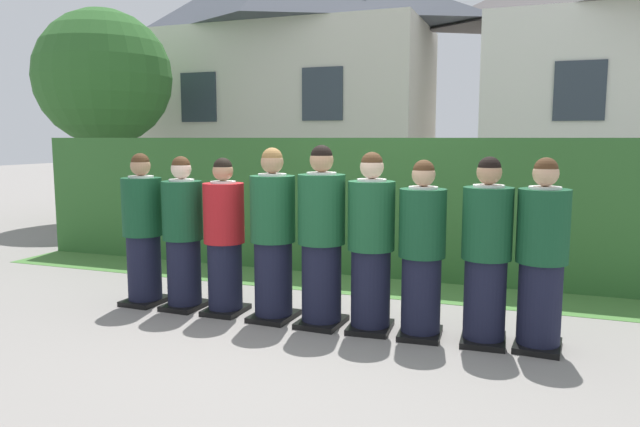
{
  "coord_description": "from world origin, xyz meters",
  "views": [
    {
      "loc": [
        1.87,
        -5.07,
        1.75
      ],
      "look_at": [
        0.0,
        0.0,
        1.05
      ],
      "focal_mm": 33.1,
      "sensor_mm": 36.0,
      "label": 1
    }
  ],
  "objects_px": {
    "student_front_row_3": "(273,239)",
    "student_front_row_5": "(371,247)",
    "student_front_row_1": "(183,237)",
    "student_front_row_8": "(542,259)",
    "student_front_row_4": "(322,241)",
    "student_in_red_blazer": "(224,240)",
    "student_front_row_7": "(486,256)",
    "student_front_row_6": "(422,254)",
    "student_front_row_0": "(143,233)"
  },
  "relations": [
    {
      "from": "student_front_row_3",
      "to": "student_front_row_6",
      "type": "relative_size",
      "value": 1.06
    },
    {
      "from": "student_front_row_0",
      "to": "student_front_row_5",
      "type": "xyz_separation_m",
      "value": [
        2.48,
        -0.02,
        0.02
      ]
    },
    {
      "from": "student_front_row_5",
      "to": "student_front_row_8",
      "type": "xyz_separation_m",
      "value": [
        1.44,
        0.02,
        -0.02
      ]
    },
    {
      "from": "student_front_row_0",
      "to": "student_front_row_7",
      "type": "distance_m",
      "value": 3.48
    },
    {
      "from": "student_front_row_6",
      "to": "student_front_row_1",
      "type": "bearing_deg",
      "value": 179.23
    },
    {
      "from": "student_front_row_0",
      "to": "student_in_red_blazer",
      "type": "relative_size",
      "value": 1.02
    },
    {
      "from": "student_front_row_4",
      "to": "student_front_row_8",
      "type": "distance_m",
      "value": 1.91
    },
    {
      "from": "student_front_row_7",
      "to": "student_front_row_1",
      "type": "bearing_deg",
      "value": 179.74
    },
    {
      "from": "student_in_red_blazer",
      "to": "student_front_row_7",
      "type": "relative_size",
      "value": 0.98
    },
    {
      "from": "student_front_row_5",
      "to": "student_front_row_8",
      "type": "height_order",
      "value": "student_front_row_5"
    },
    {
      "from": "student_front_row_3",
      "to": "student_front_row_6",
      "type": "height_order",
      "value": "student_front_row_3"
    },
    {
      "from": "student_in_red_blazer",
      "to": "student_front_row_4",
      "type": "relative_size",
      "value": 0.92
    },
    {
      "from": "student_front_row_4",
      "to": "student_front_row_6",
      "type": "relative_size",
      "value": 1.08
    },
    {
      "from": "student_front_row_1",
      "to": "student_front_row_7",
      "type": "bearing_deg",
      "value": -0.26
    },
    {
      "from": "student_front_row_1",
      "to": "student_front_row_5",
      "type": "height_order",
      "value": "student_front_row_5"
    },
    {
      "from": "student_front_row_5",
      "to": "student_front_row_8",
      "type": "relative_size",
      "value": 1.02
    },
    {
      "from": "student_front_row_3",
      "to": "student_front_row_4",
      "type": "xyz_separation_m",
      "value": [
        0.5,
        -0.01,
        0.01
      ]
    },
    {
      "from": "student_front_row_3",
      "to": "student_front_row_5",
      "type": "bearing_deg",
      "value": 0.06
    },
    {
      "from": "student_front_row_3",
      "to": "student_front_row_6",
      "type": "xyz_separation_m",
      "value": [
        1.43,
        -0.02,
        -0.05
      ]
    },
    {
      "from": "student_front_row_5",
      "to": "student_front_row_7",
      "type": "bearing_deg",
      "value": 0.19
    },
    {
      "from": "student_front_row_6",
      "to": "student_front_row_4",
      "type": "bearing_deg",
      "value": 179.77
    },
    {
      "from": "student_front_row_0",
      "to": "student_front_row_3",
      "type": "relative_size",
      "value": 0.96
    },
    {
      "from": "student_front_row_1",
      "to": "student_front_row_3",
      "type": "relative_size",
      "value": 0.94
    },
    {
      "from": "student_front_row_8",
      "to": "student_front_row_6",
      "type": "bearing_deg",
      "value": -177.95
    },
    {
      "from": "student_front_row_1",
      "to": "student_front_row_8",
      "type": "relative_size",
      "value": 0.98
    },
    {
      "from": "student_front_row_4",
      "to": "student_front_row_6",
      "type": "height_order",
      "value": "student_front_row_4"
    },
    {
      "from": "student_front_row_4",
      "to": "student_front_row_1",
      "type": "bearing_deg",
      "value": 178.89
    },
    {
      "from": "student_in_red_blazer",
      "to": "student_front_row_4",
      "type": "xyz_separation_m",
      "value": [
        1.04,
        -0.03,
        0.06
      ]
    },
    {
      "from": "student_front_row_1",
      "to": "student_front_row_5",
      "type": "bearing_deg",
      "value": -0.49
    },
    {
      "from": "student_in_red_blazer",
      "to": "student_front_row_5",
      "type": "distance_m",
      "value": 1.51
    },
    {
      "from": "student_front_row_3",
      "to": "student_front_row_4",
      "type": "relative_size",
      "value": 0.98
    },
    {
      "from": "student_front_row_1",
      "to": "student_front_row_8",
      "type": "bearing_deg",
      "value": 0.03
    },
    {
      "from": "student_front_row_4",
      "to": "student_front_row_5",
      "type": "bearing_deg",
      "value": 1.51
    },
    {
      "from": "student_front_row_7",
      "to": "student_front_row_6",
      "type": "bearing_deg",
      "value": -177.93
    },
    {
      "from": "student_front_row_3",
      "to": "student_front_row_4",
      "type": "distance_m",
      "value": 0.5
    },
    {
      "from": "student_front_row_8",
      "to": "student_front_row_1",
      "type": "bearing_deg",
      "value": -179.97
    },
    {
      "from": "student_front_row_0",
      "to": "student_front_row_6",
      "type": "bearing_deg",
      "value": -0.75
    },
    {
      "from": "student_front_row_3",
      "to": "student_front_row_8",
      "type": "distance_m",
      "value": 2.41
    },
    {
      "from": "student_in_red_blazer",
      "to": "student_front_row_6",
      "type": "height_order",
      "value": "student_front_row_6"
    },
    {
      "from": "student_front_row_5",
      "to": "student_front_row_6",
      "type": "xyz_separation_m",
      "value": [
        0.46,
        -0.02,
        -0.03
      ]
    },
    {
      "from": "student_front_row_1",
      "to": "student_front_row_4",
      "type": "relative_size",
      "value": 0.93
    },
    {
      "from": "student_in_red_blazer",
      "to": "student_front_row_3",
      "type": "relative_size",
      "value": 0.94
    },
    {
      "from": "student_front_row_5",
      "to": "student_front_row_8",
      "type": "bearing_deg",
      "value": 0.75
    },
    {
      "from": "student_in_red_blazer",
      "to": "student_front_row_7",
      "type": "height_order",
      "value": "student_front_row_7"
    },
    {
      "from": "student_front_row_1",
      "to": "student_front_row_8",
      "type": "distance_m",
      "value": 3.42
    },
    {
      "from": "student_front_row_3",
      "to": "student_front_row_4",
      "type": "height_order",
      "value": "student_front_row_4"
    },
    {
      "from": "student_front_row_0",
      "to": "student_front_row_1",
      "type": "distance_m",
      "value": 0.49
    },
    {
      "from": "student_front_row_4",
      "to": "student_front_row_5",
      "type": "height_order",
      "value": "student_front_row_4"
    },
    {
      "from": "student_front_row_0",
      "to": "student_front_row_6",
      "type": "height_order",
      "value": "student_front_row_0"
    },
    {
      "from": "student_front_row_4",
      "to": "student_front_row_3",
      "type": "bearing_deg",
      "value": 178.69
    }
  ]
}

